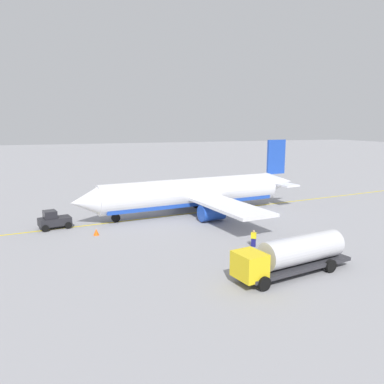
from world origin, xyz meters
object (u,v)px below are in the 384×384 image
object	(u,v)px
refueling_worker	(254,239)
safety_cone_nose	(96,232)
pushback_tug	(54,220)
fuel_tanker	(293,254)
airplane	(195,193)

from	to	relation	value
refueling_worker	safety_cone_nose	size ratio (longest dim) A/B	2.34
pushback_tug	fuel_tanker	bearing A→B (deg)	129.95
fuel_tanker	airplane	bearing A→B (deg)	-90.88
refueling_worker	safety_cone_nose	distance (m)	17.37
pushback_tug	safety_cone_nose	distance (m)	6.40
airplane	pushback_tug	xyz separation A→B (m)	(18.56, 1.62, -1.76)
fuel_tanker	refueling_worker	bearing A→B (deg)	-94.92
safety_cone_nose	pushback_tug	bearing A→B (deg)	-46.63
airplane	safety_cone_nose	size ratio (longest dim) A/B	46.61
fuel_tanker	refueling_worker	distance (m)	7.60
refueling_worker	airplane	bearing A→B (deg)	-88.95
airplane	fuel_tanker	world-z (taller)	airplane
pushback_tug	airplane	bearing A→B (deg)	-175.00
fuel_tanker	safety_cone_nose	xyz separation A→B (m)	(13.83, -17.10, -1.37)
pushback_tug	safety_cone_nose	xyz separation A→B (m)	(-4.37, 4.63, -0.64)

